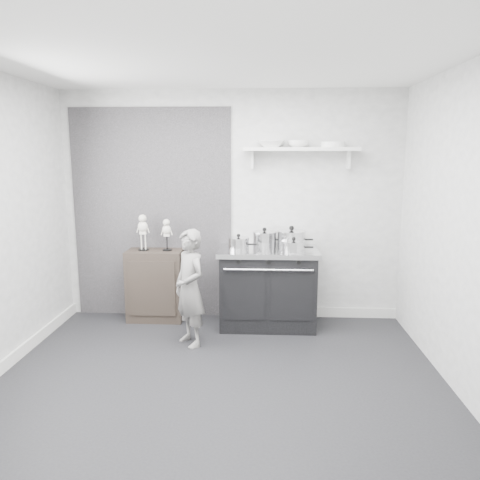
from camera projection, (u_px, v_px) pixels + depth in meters
name	position (u px, v px, depth m)	size (l,w,h in m)	color
ground	(218.00, 385.00, 4.04)	(4.00, 4.00, 0.00)	black
room_shell	(207.00, 194.00, 3.89)	(4.02, 3.62, 2.71)	#A0A09E
wall_shelf	(301.00, 150.00, 5.28)	(1.30, 0.26, 0.24)	silver
stove	(268.00, 287.00, 5.38)	(1.13, 0.71, 0.91)	black
side_cabinet	(156.00, 285.00, 5.59)	(0.65, 0.38, 0.85)	black
child	(190.00, 288.00, 4.80)	(0.44, 0.29, 1.22)	slate
pot_front_left	(239.00, 243.00, 5.23)	(0.32, 0.24, 0.18)	silver
pot_back_left	(264.00, 239.00, 5.42)	(0.37, 0.28, 0.22)	silver
pot_back_right	(291.00, 239.00, 5.39)	(0.41, 0.33, 0.25)	silver
pot_front_right	(294.00, 246.00, 5.12)	(0.35, 0.26, 0.17)	silver
skeleton_full	(143.00, 230.00, 5.47)	(0.14, 0.09, 0.49)	beige
skeleton_torso	(167.00, 232.00, 5.46)	(0.12, 0.08, 0.43)	beige
bowl_large	(271.00, 144.00, 5.28)	(0.31, 0.31, 0.08)	white
bowl_small	(298.00, 144.00, 5.26)	(0.24, 0.24, 0.07)	white
plate_stack	(333.00, 145.00, 5.24)	(0.27, 0.27, 0.06)	white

